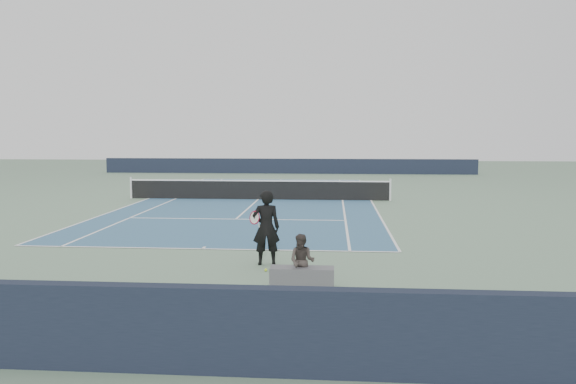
# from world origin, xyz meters

# --- Properties ---
(ground) EXTENTS (80.00, 80.00, 0.00)m
(ground) POSITION_xyz_m (0.00, 0.00, 0.00)
(ground) COLOR slate
(court_surface) EXTENTS (10.97, 23.77, 0.01)m
(court_surface) POSITION_xyz_m (0.00, 0.00, 0.01)
(court_surface) COLOR #355D7D
(court_surface) RESTS_ON ground
(tennis_net) EXTENTS (12.90, 0.10, 1.07)m
(tennis_net) POSITION_xyz_m (0.00, 0.00, 0.50)
(tennis_net) COLOR silver
(tennis_net) RESTS_ON ground
(windscreen_far) EXTENTS (30.00, 0.25, 1.20)m
(windscreen_far) POSITION_xyz_m (0.00, 17.88, 0.60)
(windscreen_far) COLOR black
(windscreen_far) RESTS_ON ground
(windscreen_near) EXTENTS (30.00, 0.25, 1.20)m
(windscreen_near) POSITION_xyz_m (0.00, -19.88, 0.60)
(windscreen_near) COLOR black
(windscreen_near) RESTS_ON ground
(tennis_player) EXTENTS (0.84, 0.61, 1.86)m
(tennis_player) POSITION_xyz_m (2.00, -13.56, 0.93)
(tennis_player) COLOR black
(tennis_player) RESTS_ON ground
(tennis_ball) EXTENTS (0.07, 0.07, 0.07)m
(tennis_ball) POSITION_xyz_m (2.07, -14.25, 0.04)
(tennis_ball) COLOR #B5D62B
(tennis_ball) RESTS_ON ground
(spectator_bench) EXTENTS (1.41, 0.72, 1.16)m
(spectator_bench) POSITION_xyz_m (3.00, -15.56, 0.40)
(spectator_bench) COLOR #525156
(spectator_bench) RESTS_ON ground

